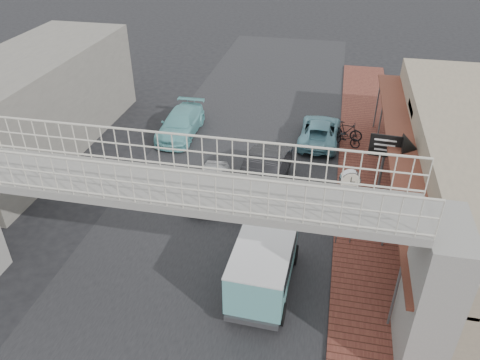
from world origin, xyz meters
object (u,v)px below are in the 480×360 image
at_px(white_hatchback, 210,185).
at_px(dark_sedan, 262,175).
at_px(street_clock, 349,183).
at_px(motorcycle_far, 346,131).
at_px(angkot_curb, 320,131).
at_px(angkot_far, 181,124).
at_px(motorcycle_near, 346,138).
at_px(arrow_sign, 407,150).
at_px(angkot_van, 264,260).

xyz_separation_m(white_hatchback, dark_sedan, (2.27, 1.03, 0.20)).
distance_m(white_hatchback, street_clock, 6.67).
distance_m(motorcycle_far, street_clock, 9.07).
height_order(white_hatchback, angkot_curb, angkot_curb).
bearing_deg(angkot_far, dark_sedan, -41.33).
bearing_deg(motorcycle_far, motorcycle_near, -168.67).
relative_size(angkot_curb, motorcycle_near, 2.73).
xyz_separation_m(angkot_curb, street_clock, (1.46, -8.54, 2.12)).
relative_size(motorcycle_far, arrow_sign, 0.52).
bearing_deg(angkot_far, arrow_sign, -23.09).
bearing_deg(motorcycle_far, street_clock, -168.67).
bearing_deg(angkot_far, white_hatchback, -61.13).
bearing_deg(motorcycle_far, angkot_van, 178.87).
distance_m(angkot_van, street_clock, 4.46).
xyz_separation_m(motorcycle_near, motorcycle_far, (0.00, 0.68, 0.11)).
xyz_separation_m(motorcycle_near, arrow_sign, (2.30, -5.24, 2.35)).
height_order(angkot_curb, arrow_sign, arrow_sign).
xyz_separation_m(white_hatchback, motorcycle_near, (6.03, 6.23, -0.09)).
distance_m(angkot_van, motorcycle_near, 11.76).
bearing_deg(street_clock, angkot_curb, 87.54).
bearing_deg(white_hatchback, motorcycle_far, 46.16).
bearing_deg(street_clock, angkot_van, -141.31).
height_order(motorcycle_near, motorcycle_far, motorcycle_far).
bearing_deg(dark_sedan, angkot_curb, 73.57).
xyz_separation_m(angkot_curb, motorcycle_far, (1.46, 0.28, 0.01)).
relative_size(street_clock, arrow_sign, 0.92).
distance_m(dark_sedan, street_clock, 5.15).
distance_m(street_clock, arrow_sign, 3.71).
bearing_deg(arrow_sign, motorcycle_far, 114.86).
relative_size(angkot_far, arrow_sign, 1.38).
bearing_deg(angkot_far, angkot_van, -59.43).
xyz_separation_m(angkot_van, arrow_sign, (4.97, 6.19, 1.56)).
xyz_separation_m(street_clock, arrow_sign, (2.30, 2.91, 0.14)).
xyz_separation_m(angkot_far, angkot_van, (6.63, -11.03, 0.64)).
bearing_deg(dark_sedan, white_hatchback, -149.59).
relative_size(motorcycle_near, motorcycle_far, 0.92).
bearing_deg(motorcycle_near, angkot_far, 115.88).
height_order(angkot_curb, motorcycle_near, angkot_curb).
distance_m(motorcycle_near, street_clock, 8.44).
distance_m(white_hatchback, motorcycle_near, 8.67).
distance_m(motorcycle_near, arrow_sign, 6.18).
bearing_deg(angkot_far, motorcycle_far, 6.13).
height_order(dark_sedan, street_clock, street_clock).
xyz_separation_m(dark_sedan, street_clock, (3.76, -2.95, 1.92)).
distance_m(dark_sedan, motorcycle_far, 6.97).
bearing_deg(angkot_van, motorcycle_near, 78.73).
distance_m(angkot_curb, angkot_far, 7.88).
bearing_deg(arrow_sign, street_clock, -124.68).
bearing_deg(angkot_van, street_clock, 52.71).
distance_m(angkot_far, arrow_sign, 12.76).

